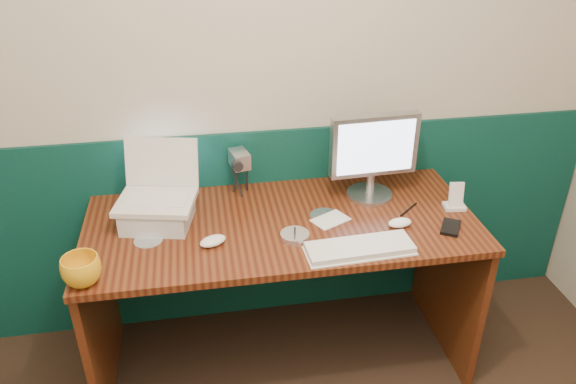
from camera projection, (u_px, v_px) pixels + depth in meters
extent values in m
cube|color=#B9AF9C|center=(227.00, 77.00, 2.34)|extent=(3.50, 0.04, 2.50)
cube|color=#07312A|center=(235.00, 229.00, 2.70)|extent=(3.48, 0.02, 1.00)
cube|color=#3B130A|center=(282.00, 293.00, 2.48)|extent=(1.60, 0.70, 0.75)
cube|color=silver|center=(158.00, 214.00, 2.26)|extent=(0.30, 0.27, 0.09)
cube|color=white|center=(360.00, 249.00, 2.10)|extent=(0.41, 0.15, 0.02)
ellipsoid|color=white|center=(400.00, 223.00, 2.25)|extent=(0.11, 0.07, 0.03)
ellipsoid|color=white|center=(213.00, 241.00, 2.14)|extent=(0.12, 0.10, 0.04)
imported|color=gold|center=(81.00, 271.00, 1.92)|extent=(0.15, 0.15, 0.11)
cylinder|color=silver|center=(295.00, 236.00, 2.18)|extent=(0.11, 0.11, 0.02)
cylinder|color=silver|center=(148.00, 240.00, 2.17)|extent=(0.11, 0.11, 0.00)
cylinder|color=silver|center=(324.00, 215.00, 2.34)|extent=(0.12, 0.12, 0.00)
cylinder|color=black|center=(409.00, 209.00, 2.37)|extent=(0.11, 0.09, 0.01)
cube|color=white|center=(331.00, 220.00, 2.30)|extent=(0.17, 0.15, 0.00)
cube|color=silver|center=(454.00, 206.00, 2.38)|extent=(0.09, 0.08, 0.02)
cube|color=white|center=(456.00, 194.00, 2.35)|extent=(0.06, 0.04, 0.10)
cube|color=black|center=(451.00, 227.00, 2.24)|extent=(0.12, 0.14, 0.01)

